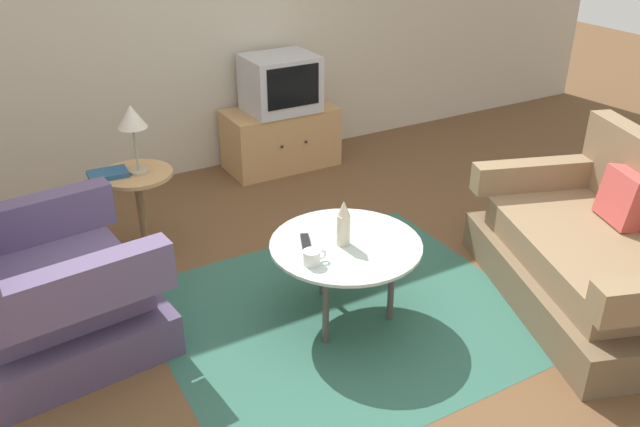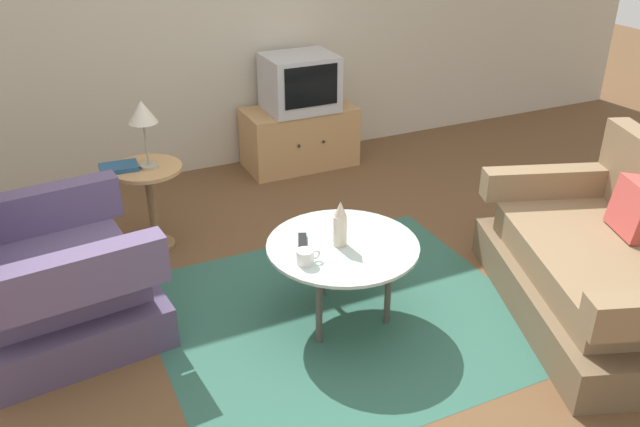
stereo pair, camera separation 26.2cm
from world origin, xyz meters
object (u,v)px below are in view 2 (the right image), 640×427
Objects in this scene: side_table at (149,191)px; tv_remote_dark at (303,242)px; television at (300,82)px; table_lamp at (143,115)px; tv_stand at (299,137)px; armchair at (49,281)px; book at (119,167)px; mug at (306,257)px; vase at (340,224)px; couch at (610,269)px; coffee_table at (343,250)px.

tv_remote_dark is at bearing -63.42° from side_table.
television is 1.69m from table_lamp.
tv_stand is at bearing 31.93° from table_lamp.
armchair is at bearing -143.56° from tv_stand.
armchair is 1.88× the size of television.
table_lamp is 0.38m from book.
armchair is 1.83× the size of side_table.
side_table is 4.46× the size of mug.
mug is at bearing -60.96° from book.
television is 2.23m from vase.
armchair is 2.42× the size of table_lamp.
table_lamp is (0.71, 0.69, 0.61)m from armchair.
mug is at bearing -158.99° from vase.
armchair is at bearing -135.84° from table_lamp.
table_lamp is at bearing -148.71° from television.
armchair is 5.92× the size of tv_remote_dark.
couch is 3.99× the size of table_lamp.
book is (-0.92, 1.29, -0.00)m from vase.
mug is (-1.63, 0.50, 0.22)m from couch.
television is at bearing 119.98° from armchair.
tv_stand is 1.64× the size of television.
table_lamp reaches higher than book.
side_table reaches higher than tv_remote_dark.
side_table reaches higher than mug.
coffee_table is 3.41× the size of book.
couch is at bearing -23.46° from coffee_table.
armchair is 4.40× the size of book.
tv_remote_dark is (0.06, 0.19, -0.03)m from mug.
television is 2.33× the size of book.
vase reaches higher than mug.
table_lamp is at bearing 128.07° from armchair.
tv_stand is 3.59× the size of vase.
mug is (0.52, -1.35, 0.10)m from side_table.
coffee_table is at bearing -58.33° from side_table.
television is 4.33× the size of mug.
television reaches higher than side_table.
television is 1.82m from book.
couch is 1.89× the size of tv_stand.
armchair is 2.66m from tv_stand.
tv_remote_dark is at bearing 151.76° from vase.
television is (0.00, -0.02, 0.48)m from tv_stand.
television is (2.14, 1.56, 0.42)m from armchair.
television is at bearing 67.09° from mug.
book is at bearing 55.00° from tv_remote_dark.
side_table is at bearing -148.68° from tv_stand.
coffee_table is 4.60× the size of tv_remote_dark.
side_table is at bearing 68.60° from couch.
coffee_table is 2.25m from tv_stand.
mug is 1.54m from book.
vase is (-1.39, 0.59, 0.31)m from couch.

